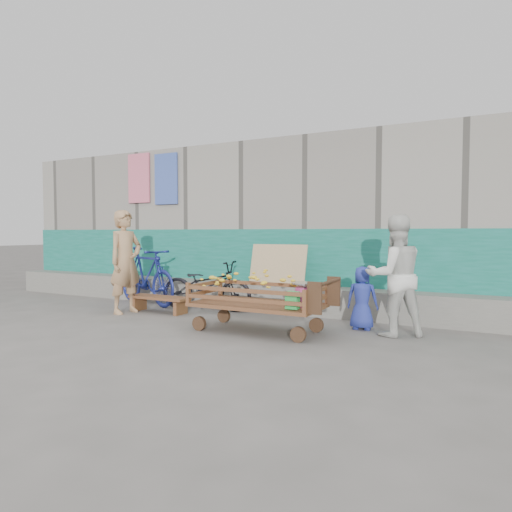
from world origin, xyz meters
The scene contains 9 objects.
ground centered at (0.00, 0.00, 0.00)m, with size 80.00×80.00×0.00m, color #5E5B56.
building_wall centered at (0.00, 4.05, 1.47)m, with size 12.00×3.50×3.00m.
banana_cart centered at (0.63, 0.77, 0.55)m, with size 1.92×0.88×0.82m.
bench centered at (-1.47, 1.31, 0.20)m, with size 1.09×0.33×0.27m.
vendor_man centered at (-1.93, 1.02, 0.86)m, with size 0.62×0.41×1.71m, color tan.
woman centered at (2.36, 1.38, 0.78)m, with size 0.76×0.59×1.57m, color silver.
child centered at (1.89, 1.56, 0.44)m, with size 0.43×0.28×0.88m, color #263396.
bicycle_dark centered at (-0.88, 1.85, 0.43)m, with size 0.57×1.63×0.86m, color black.
bicycle_blue centered at (-2.22, 1.85, 0.54)m, with size 0.51×1.79×1.07m, color navy.
Camera 1 is at (3.49, -4.66, 1.35)m, focal length 32.00 mm.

